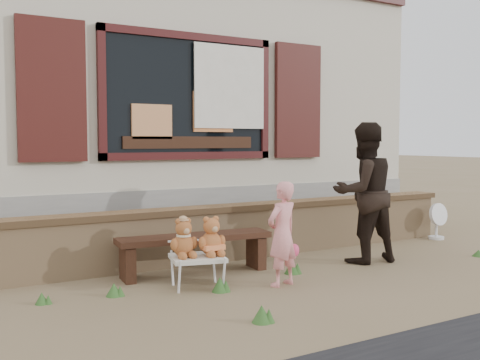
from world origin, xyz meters
TOP-DOWN VIEW (x-y plane):
  - ground at (0.00, 0.00)m, footprint 80.00×80.00m
  - shopfront at (0.00, 4.49)m, footprint 8.04×5.13m
  - brick_wall at (0.00, 1.00)m, footprint 7.10×0.36m
  - bench at (-0.64, 0.48)m, footprint 1.72×0.52m
  - folding_chair at (-0.86, -0.03)m, footprint 0.61×0.56m
  - teddy_bear_left at (-1.00, 0.00)m, footprint 0.34×0.31m
  - teddy_bear_right at (-0.72, -0.07)m, footprint 0.34×0.32m
  - child at (-0.09, -0.40)m, footprint 0.44×0.34m
  - adult at (1.37, 0.02)m, footprint 0.88×0.72m
  - fan_right at (3.40, 0.66)m, footprint 0.33×0.23m
  - grass_tufts at (-0.66, -0.33)m, footprint 5.87×1.56m

SIDE VIEW (x-z plane):
  - ground at x=0.00m, z-range 0.00..0.00m
  - grass_tufts at x=-0.66m, z-range -0.01..0.14m
  - fan_right at x=3.40m, z-range 0.00..0.54m
  - folding_chair at x=-0.86m, z-range 0.13..0.44m
  - bench at x=-0.64m, z-range 0.10..0.53m
  - brick_wall at x=0.00m, z-range 0.01..0.67m
  - teddy_bear_left at x=-1.00m, z-range 0.32..0.71m
  - teddy_bear_right at x=-0.72m, z-range 0.32..0.71m
  - child at x=-0.09m, z-range 0.00..1.05m
  - adult at x=1.37m, z-range 0.00..1.67m
  - shopfront at x=0.00m, z-range 0.00..4.00m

